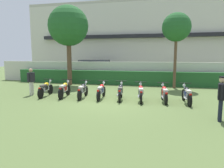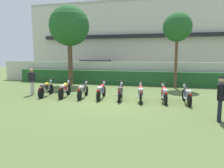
# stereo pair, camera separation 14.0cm
# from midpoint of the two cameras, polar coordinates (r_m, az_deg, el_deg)

# --- Properties ---
(ground) EXTENTS (60.00, 60.00, 0.00)m
(ground) POSITION_cam_midpoint_polar(r_m,az_deg,el_deg) (10.43, -1.62, -5.03)
(ground) COLOR #566B38
(building) EXTENTS (25.12, 6.50, 8.14)m
(building) POSITION_cam_midpoint_polar(r_m,az_deg,el_deg) (25.36, 7.51, 11.73)
(building) COLOR beige
(building) RESTS_ON ground
(compound_wall) EXTENTS (23.86, 0.30, 1.80)m
(compound_wall) POSITION_cam_midpoint_polar(r_m,az_deg,el_deg) (17.23, 4.51, 3.08)
(compound_wall) COLOR beige
(compound_wall) RESTS_ON ground
(hedge_row) EXTENTS (19.09, 0.70, 1.10)m
(hedge_row) POSITION_cam_midpoint_polar(r_m,az_deg,el_deg) (16.57, 4.13, 1.68)
(hedge_row) COLOR #235628
(hedge_row) RESTS_ON ground
(parked_car) EXTENTS (4.58, 2.25, 1.89)m
(parked_car) POSITION_cam_midpoint_polar(r_m,az_deg,el_deg) (20.62, -4.66, 3.97)
(parked_car) COLOR silver
(parked_car) RESTS_ON ground
(tree_near_inspector) EXTENTS (3.08, 3.08, 6.13)m
(tree_near_inspector) POSITION_cam_midpoint_polar(r_m,az_deg,el_deg) (16.94, -12.12, 15.22)
(tree_near_inspector) COLOR brown
(tree_near_inspector) RESTS_ON ground
(tree_far_side) EXTENTS (1.98, 1.98, 5.26)m
(tree_far_side) POSITION_cam_midpoint_polar(r_m,az_deg,el_deg) (15.52, 17.01, 14.53)
(tree_far_side) COLOR brown
(tree_far_side) RESTS_ON ground
(motorcycle_in_row_0) EXTENTS (0.60, 1.90, 0.95)m
(motorcycle_in_row_0) POSITION_cam_midpoint_polar(r_m,az_deg,el_deg) (12.46, -18.06, -1.21)
(motorcycle_in_row_0) COLOR black
(motorcycle_in_row_0) RESTS_ON ground
(motorcycle_in_row_1) EXTENTS (0.60, 1.85, 0.97)m
(motorcycle_in_row_1) POSITION_cam_midpoint_polar(r_m,az_deg,el_deg) (11.90, -13.23, -1.40)
(motorcycle_in_row_1) COLOR black
(motorcycle_in_row_1) RESTS_ON ground
(motorcycle_in_row_2) EXTENTS (0.60, 1.88, 0.94)m
(motorcycle_in_row_2) POSITION_cam_midpoint_polar(r_m,az_deg,el_deg) (11.50, -8.34, -1.68)
(motorcycle_in_row_2) COLOR black
(motorcycle_in_row_2) RESTS_ON ground
(motorcycle_in_row_3) EXTENTS (0.60, 1.91, 0.94)m
(motorcycle_in_row_3) POSITION_cam_midpoint_polar(r_m,az_deg,el_deg) (11.20, -3.33, -1.85)
(motorcycle_in_row_3) COLOR black
(motorcycle_in_row_3) RESTS_ON ground
(motorcycle_in_row_4) EXTENTS (0.60, 1.90, 0.96)m
(motorcycle_in_row_4) POSITION_cam_midpoint_polar(r_m,az_deg,el_deg) (10.94, 1.98, -2.04)
(motorcycle_in_row_4) COLOR black
(motorcycle_in_row_4) RESTS_ON ground
(motorcycle_in_row_5) EXTENTS (0.60, 1.81, 0.96)m
(motorcycle_in_row_5) POSITION_cam_midpoint_polar(r_m,az_deg,el_deg) (10.67, 7.51, -2.35)
(motorcycle_in_row_5) COLOR black
(motorcycle_in_row_5) RESTS_ON ground
(motorcycle_in_row_6) EXTENTS (0.60, 1.76, 0.94)m
(motorcycle_in_row_6) POSITION_cam_midpoint_polar(r_m,az_deg,el_deg) (10.72, 13.76, -2.52)
(motorcycle_in_row_6) COLOR black
(motorcycle_in_row_6) RESTS_ON ground
(motorcycle_in_row_7) EXTENTS (0.60, 1.91, 0.95)m
(motorcycle_in_row_7) POSITION_cam_midpoint_polar(r_m,az_deg,el_deg) (10.70, 19.44, -2.72)
(motorcycle_in_row_7) COLOR black
(motorcycle_in_row_7) RESTS_ON ground
(inspector_person) EXTENTS (0.22, 0.64, 1.57)m
(inspector_person) POSITION_cam_midpoint_polar(r_m,az_deg,el_deg) (13.11, -21.57, 1.14)
(inspector_person) COLOR silver
(inspector_person) RESTS_ON ground
(officer_0) EXTENTS (0.31, 0.64, 1.60)m
(officer_0) POSITION_cam_midpoint_polar(r_m,az_deg,el_deg) (8.26, 27.34, -2.70)
(officer_0) COLOR black
(officer_0) RESTS_ON ground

